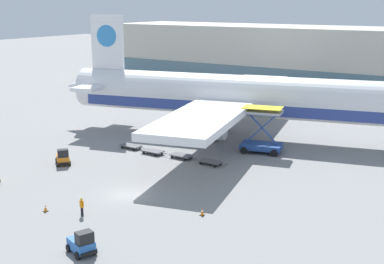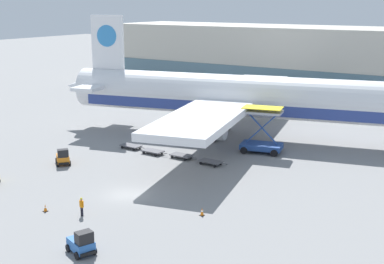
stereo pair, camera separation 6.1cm
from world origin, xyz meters
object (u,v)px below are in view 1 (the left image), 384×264
at_px(baggage_dolly_lead, 131,146).
at_px(traffic_cone_near, 45,208).
at_px(airplane_main, 243,98).
at_px(baggage_tug_foreground, 82,243).
at_px(ground_crew_near, 82,205).
at_px(traffic_cone_far, 202,212).
at_px(baggage_dolly_second, 153,151).
at_px(scissor_lift_loader, 262,136).
at_px(baggage_tug_far, 63,158).
at_px(baggage_dolly_trail, 211,162).
at_px(baggage_dolly_third, 182,155).

xyz_separation_m(baggage_dolly_lead, traffic_cone_near, (7.31, -21.26, -0.04)).
xyz_separation_m(airplane_main, baggage_tug_foreground, (6.59, -38.70, -4.96)).
distance_m(ground_crew_near, traffic_cone_far, 10.92).
bearing_deg(traffic_cone_near, baggage_tug_foreground, -25.85).
height_order(baggage_dolly_second, traffic_cone_far, traffic_cone_far).
relative_size(scissor_lift_loader, baggage_tug_foreground, 2.13).
bearing_deg(baggage_tug_far, ground_crew_near, 0.98).
height_order(airplane_main, baggage_dolly_trail, airplane_main).
bearing_deg(baggage_dolly_trail, airplane_main, 103.29).
bearing_deg(scissor_lift_loader, baggage_dolly_lead, -166.39).
relative_size(ground_crew_near, traffic_cone_near, 2.46).
relative_size(scissor_lift_loader, ground_crew_near, 3.36).
bearing_deg(baggage_dolly_second, baggage_tug_far, -121.88).
bearing_deg(traffic_cone_near, baggage_dolly_trail, 75.88).
distance_m(baggage_dolly_trail, traffic_cone_near, 21.53).
relative_size(scissor_lift_loader, baggage_dolly_third, 1.59).
distance_m(scissor_lift_loader, baggage_dolly_trail, 8.86).
relative_size(baggage_tug_far, ground_crew_near, 1.59).
relative_size(airplane_main, baggage_tug_far, 20.46).
xyz_separation_m(scissor_lift_loader, baggage_tug_foreground, (1.11, -33.50, -1.34)).
bearing_deg(traffic_cone_near, ground_crew_near, 17.02).
bearing_deg(airplane_main, baggage_tug_far, -131.16).
bearing_deg(scissor_lift_loader, baggage_dolly_trail, -121.34).
xyz_separation_m(scissor_lift_loader, traffic_cone_near, (-7.86, -29.15, -1.87)).
relative_size(baggage_dolly_third, baggage_dolly_trail, 1.00).
bearing_deg(baggage_dolly_trail, traffic_cone_near, -102.88).
bearing_deg(baggage_dolly_third, ground_crew_near, -80.96).
bearing_deg(baggage_tug_foreground, airplane_main, 119.49).
bearing_deg(baggage_dolly_trail, baggage_dolly_lead, 179.48).
xyz_separation_m(scissor_lift_loader, ground_crew_near, (-4.27, -28.05, -1.18)).
height_order(scissor_lift_loader, baggage_dolly_third, scissor_lift_loader).
bearing_deg(baggage_tug_far, scissor_lift_loader, 84.59).
bearing_deg(ground_crew_near, baggage_dolly_lead, 130.80).
height_order(baggage_dolly_second, traffic_cone_near, traffic_cone_near).
height_order(baggage_tug_foreground, baggage_tug_far, same).
distance_m(airplane_main, traffic_cone_near, 34.87).
bearing_deg(scissor_lift_loader, airplane_main, 122.67).
bearing_deg(baggage_dolly_lead, baggage_tug_foreground, -56.31).
bearing_deg(baggage_dolly_third, traffic_cone_near, -91.03).
bearing_deg(baggage_dolly_third, baggage_dolly_second, -173.14).
relative_size(baggage_dolly_second, traffic_cone_far, 4.88).
bearing_deg(baggage_dolly_trail, scissor_lift_loader, 73.75).
bearing_deg(baggage_dolly_second, airplane_main, 68.40).
bearing_deg(baggage_tug_far, baggage_dolly_lead, 116.30).
distance_m(baggage_tug_foreground, baggage_tug_far, 24.22).
height_order(baggage_dolly_lead, baggage_dolly_third, same).
distance_m(baggage_dolly_second, traffic_cone_near, 21.04).
height_order(baggage_dolly_lead, baggage_dolly_second, same).
bearing_deg(ground_crew_near, baggage_tug_foreground, -32.93).
bearing_deg(scissor_lift_loader, baggage_tug_foreground, -101.95).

